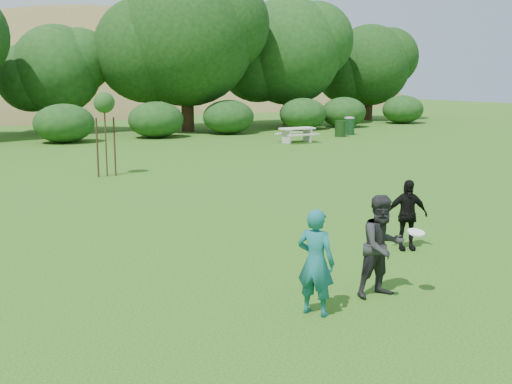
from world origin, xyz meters
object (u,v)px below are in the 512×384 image
(player_teal, at_px, (316,262))
(sapling, at_px, (104,105))
(trash_can_lidded, at_px, (349,125))
(trash_can_near, at_px, (340,129))
(picnic_table, at_px, (297,132))
(player_grey, at_px, (382,246))
(player_black, at_px, (407,215))

(player_teal, bearing_deg, sapling, -35.13)
(player_teal, xyz_separation_m, trash_can_lidded, (18.25, 21.88, -0.24))
(trash_can_near, distance_m, trash_can_lidded, 1.37)
(player_teal, bearing_deg, picnic_table, -63.05)
(player_grey, distance_m, sapling, 14.02)
(player_teal, distance_m, trash_can_lidded, 28.49)
(player_grey, xyz_separation_m, player_black, (2.27, 1.82, -0.10))
(player_grey, relative_size, player_black, 1.15)
(player_teal, xyz_separation_m, picnic_table, (13.23, 19.84, -0.26))
(trash_can_near, bearing_deg, player_black, -124.91)
(sapling, bearing_deg, picnic_table, 26.20)
(player_grey, height_order, picnic_table, player_grey)
(player_black, xyz_separation_m, trash_can_near, (13.45, 19.28, -0.25))
(player_teal, relative_size, picnic_table, 0.87)
(player_teal, relative_size, sapling, 0.55)
(player_grey, height_order, trash_can_lidded, player_grey)
(player_grey, xyz_separation_m, sapling, (0.08, 13.92, 1.61))
(player_black, height_order, picnic_table, player_black)
(player_black, bearing_deg, picnic_table, 88.17)
(player_teal, xyz_separation_m, player_black, (3.61, 1.93, -0.08))
(trash_can_near, height_order, sapling, sapling)
(player_grey, relative_size, picnic_table, 0.90)
(trash_can_near, bearing_deg, player_teal, -128.82)
(player_teal, relative_size, trash_can_lidded, 1.49)
(player_black, height_order, trash_can_lidded, player_black)
(player_black, distance_m, picnic_table, 20.33)
(picnic_table, bearing_deg, sapling, -153.80)
(player_teal, height_order, picnic_table, player_teal)
(player_black, relative_size, trash_can_near, 1.56)
(player_teal, xyz_separation_m, trash_can_near, (17.06, 21.20, -0.33))
(player_grey, bearing_deg, player_black, 43.09)
(player_teal, height_order, trash_can_near, player_teal)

